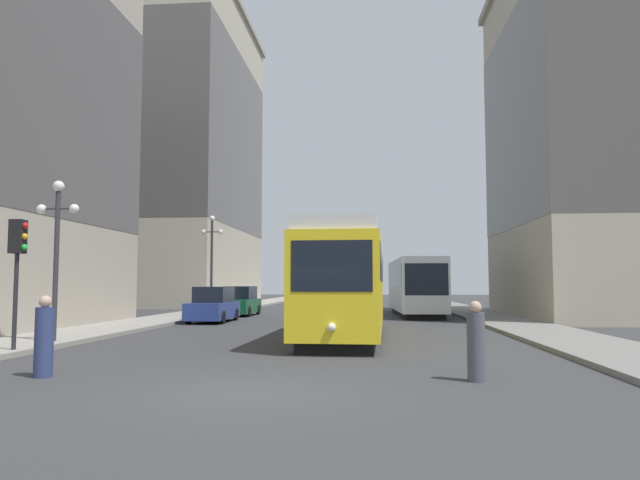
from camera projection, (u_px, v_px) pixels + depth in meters
The scene contains 14 objects.
ground_plane at pixel (250, 393), 10.56m from camera, with size 200.00×200.00×0.00m, color #38383A.
sidewalk_left at pixel (244, 306), 51.08m from camera, with size 3.24×120.00×0.15m, color gray.
sidewalk_right at pixel (451, 306), 49.52m from camera, with size 3.24×120.00×0.15m, color gray.
streetcar at pixel (347, 280), 21.81m from camera, with size 2.91×12.30×3.89m.
transit_bus at pixel (415, 284), 36.81m from camera, with size 2.98×11.36×3.45m.
parked_car_left_near at pixel (213, 306), 30.35m from camera, with size 1.92×4.76×1.82m.
parked_car_left_mid at pixel (240, 302), 36.54m from camera, with size 1.94×4.46×1.82m.
pedestrian_crossing_near at pixel (476, 344), 11.82m from camera, with size 0.36×0.36×1.61m.
pedestrian_crossing_far at pixel (44, 339), 12.36m from camera, with size 0.38×0.38×1.71m.
traffic_light_near_left at pixel (18, 249), 16.39m from camera, with size 0.47×0.36×3.60m.
lamp_post_left_near at pixel (57, 234), 18.84m from camera, with size 1.41×0.36×5.14m.
lamp_post_left_far at pixel (212, 250), 37.10m from camera, with size 1.41×0.36×6.14m.
building_left_corner at pixel (176, 151), 58.00m from camera, with size 13.63×23.11×29.30m.
building_right_corner at pixel (611, 129), 34.55m from camera, with size 12.15×15.59×21.55m.
Camera 1 is at (2.19, -10.59, 1.95)m, focal length 32.98 mm.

